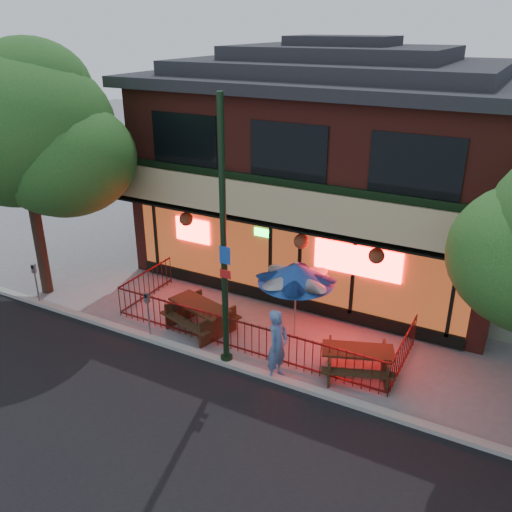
% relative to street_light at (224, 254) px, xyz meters
% --- Properties ---
extents(ground, '(80.00, 80.00, 0.00)m').
position_rel_street_light_xyz_m(ground, '(-0.00, 0.40, -3.15)').
color(ground, gray).
rests_on(ground, ground).
extents(curb, '(80.00, 0.25, 0.12)m').
position_rel_street_light_xyz_m(curb, '(-0.00, -0.10, -3.09)').
color(curb, '#999993').
rests_on(curb, ground).
extents(restaurant_building, '(12.96, 9.49, 8.05)m').
position_rel_street_light_xyz_m(restaurant_building, '(-0.00, 7.51, 0.98)').
color(restaurant_building, maroon).
rests_on(restaurant_building, ground).
extents(patio_fence, '(8.44, 2.62, 1.00)m').
position_rel_street_light_xyz_m(patio_fence, '(-0.00, 0.91, -2.52)').
color(patio_fence, '#4D1110').
rests_on(patio_fence, ground).
extents(street_light, '(0.43, 0.32, 7.00)m').
position_rel_street_light_xyz_m(street_light, '(0.00, 0.00, 0.00)').
color(street_light, black).
rests_on(street_light, ground).
extents(street_tree_left, '(5.60, 5.60, 8.05)m').
position_rel_street_light_xyz_m(street_tree_left, '(-7.46, 0.79, 2.52)').
color(street_tree_left, '#35211A').
rests_on(street_tree_left, ground).
extents(picnic_table_left, '(2.28, 1.96, 0.83)m').
position_rel_street_light_xyz_m(picnic_table_left, '(-1.56, 1.10, -2.60)').
color(picnic_table_left, '#342313').
rests_on(picnic_table_left, ground).
extents(picnic_table_right, '(2.17, 1.93, 0.77)m').
position_rel_street_light_xyz_m(picnic_table_right, '(3.23, 1.10, -2.64)').
color(picnic_table_right, '#362413').
rests_on(picnic_table_right, ground).
extents(patio_umbrella, '(2.11, 2.11, 2.42)m').
position_rel_street_light_xyz_m(patio_umbrella, '(1.09, 1.96, -1.09)').
color(patio_umbrella, gray).
rests_on(patio_umbrella, ground).
extents(pedestrian, '(0.52, 0.74, 1.92)m').
position_rel_street_light_xyz_m(pedestrian, '(1.47, 0.05, -2.19)').
color(pedestrian, '#4E6C9C').
rests_on(pedestrian, ground).
extents(parking_meter_near, '(0.13, 0.11, 1.46)m').
position_rel_street_light_xyz_m(parking_meter_near, '(-2.57, 0.00, -2.16)').
color(parking_meter_near, '#9799A0').
rests_on(parking_meter_near, ground).
extents(parking_meter_far, '(0.15, 0.14, 1.41)m').
position_rel_street_light_xyz_m(parking_meter_far, '(-7.00, -0.08, -2.19)').
color(parking_meter_far, gray).
rests_on(parking_meter_far, ground).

